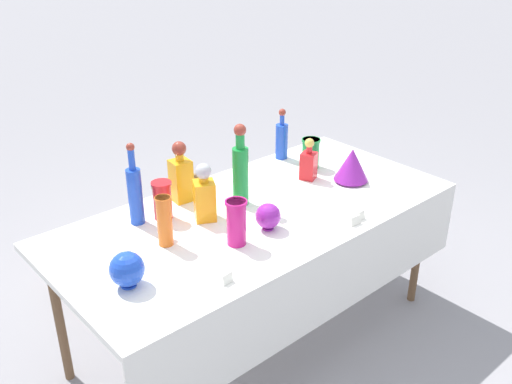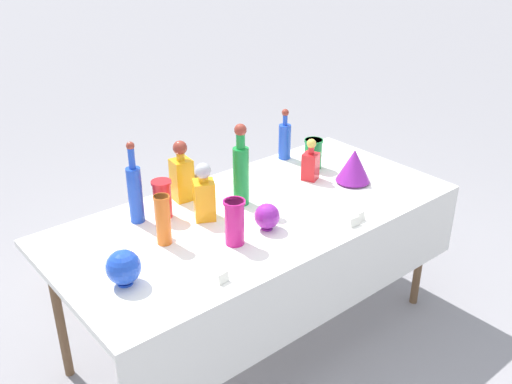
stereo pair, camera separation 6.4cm
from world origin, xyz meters
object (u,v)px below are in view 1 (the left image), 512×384
Objects in this scene: square_decanter_2 at (181,175)px; cardboard_box_behind_right at (113,263)px; tall_bottle_1 at (135,192)px; square_decanter_1 at (204,195)px; tall_bottle_2 at (282,139)px; slender_vase_0 at (236,221)px; slender_vase_1 at (311,152)px; slender_vase_3 at (164,220)px; slender_vase_2 at (162,199)px; round_bowl_0 at (127,269)px; tall_bottle_0 at (240,170)px; square_decanter_0 at (309,163)px; fluted_vase_0 at (352,164)px; cardboard_box_behind_left at (189,211)px; round_bowl_1 at (268,216)px.

square_decanter_2 is 1.01m from cardboard_box_behind_right.
tall_bottle_1 is 0.31m from square_decanter_1.
tall_bottle_2 is 0.99m from slender_vase_0.
slender_vase_3 is at bearing -171.11° from slender_vase_1.
slender_vase_2 is at bearing 105.23° from slender_vase_0.
slender_vase_3 is at bearing 30.39° from round_bowl_0.
tall_bottle_0 reaches higher than slender_vase_1.
square_decanter_2 is 0.79m from slender_vase_1.
square_decanter_1 reaches higher than slender_vase_2.
square_decanter_1 reaches higher than square_decanter_0.
slender_vase_1 is 0.90× the size of slender_vase_2.
square_decanter_2 reaches higher than slender_vase_1.
slender_vase_2 is at bearing -19.79° from tall_bottle_1.
square_decanter_1 is 0.85m from fluted_vase_0.
square_decanter_2 reaches higher than slender_vase_0.
square_decanter_1 is at bearing -158.86° from tall_bottle_2.
round_bowl_0 is 0.28× the size of cardboard_box_behind_left.
slender_vase_1 is (0.84, 0.37, -0.02)m from slender_vase_0.
slender_vase_3 is 0.44× the size of cardboard_box_behind_left.
slender_vase_1 is (0.03, -0.20, -0.03)m from tall_bottle_2.
tall_bottle_1 is at bearing 160.87° from tall_bottle_0.
square_decanter_2 is at bearing 170.11° from slender_vase_1.
tall_bottle_0 is 0.51m from tall_bottle_1.
slender_vase_0 is (-0.03, -0.27, -0.02)m from square_decanter_1.
round_bowl_0 is at bearing -124.83° from tall_bottle_1.
square_decanter_1 is (0.26, -0.18, -0.03)m from tall_bottle_1.
square_decanter_1 reaches higher than cardboard_box_behind_right.
square_decanter_2 reaches higher than round_bowl_1.
tall_bottle_1 is 1.45m from cardboard_box_behind_left.
round_bowl_1 is at bearing -151.06° from slender_vase_1.
slender_vase_3 is at bearing -127.91° from cardboard_box_behind_left.
cardboard_box_behind_left is (-0.07, 1.06, -0.69)m from square_decanter_0.
tall_bottle_0 reaches higher than slender_vase_2.
round_bowl_1 is at bearing -137.78° from tall_bottle_2.
tall_bottle_2 is 0.96× the size of square_decanter_2.
slender_vase_1 is 0.75m from round_bowl_1.
round_bowl_0 is at bearing 177.59° from round_bowl_1.
tall_bottle_0 is at bearing -19.13° from tall_bottle_1.
slender_vase_0 is at bearing -97.02° from square_decanter_2.
cardboard_box_behind_left is (0.39, 1.05, -0.78)m from tall_bottle_0.
tall_bottle_0 is 2.48× the size of slender_vase_1.
cardboard_box_behind_left is at bearing 14.84° from cardboard_box_behind_right.
tall_bottle_1 is 1.15m from fluted_vase_0.
tall_bottle_1 is 0.51m from round_bowl_0.
fluted_vase_0 is 1.38m from round_bowl_0.
tall_bottle_0 is at bearing 47.25° from slender_vase_0.
slender_vase_2 is 0.55m from round_bowl_0.
fluted_vase_0 is 0.31× the size of cardboard_box_behind_right.
tall_bottle_0 is 2.85× the size of round_bowl_0.
square_decanter_1 is at bearing -173.11° from slender_vase_1.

